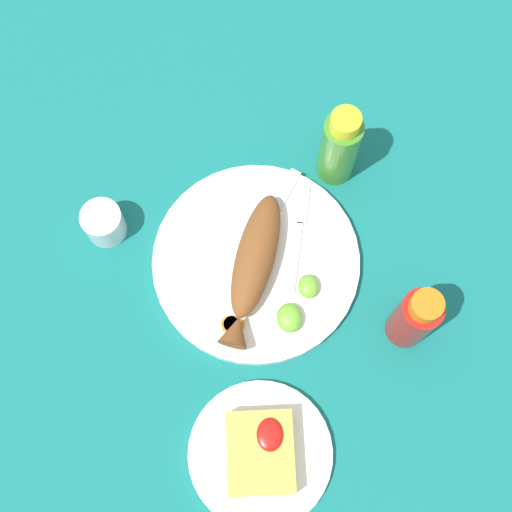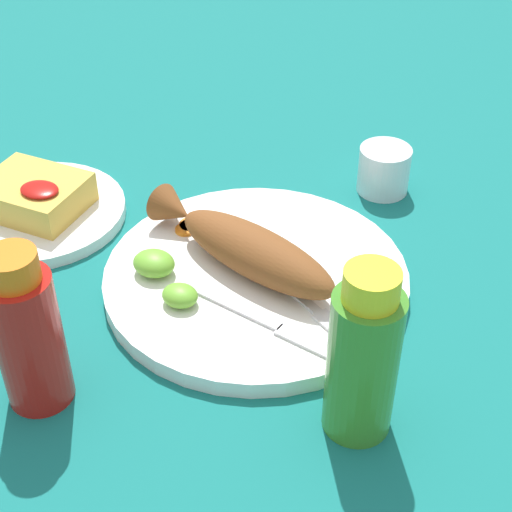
{
  "view_description": "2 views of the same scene",
  "coord_description": "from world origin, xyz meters",
  "px_view_note": "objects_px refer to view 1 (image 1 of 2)",
  "views": [
    {
      "loc": [
        -0.32,
        0.01,
        1.04
      ],
      "look_at": [
        0.0,
        0.0,
        0.04
      ],
      "focal_mm": 50.0,
      "sensor_mm": 36.0,
      "label": 1
    },
    {
      "loc": [
        0.26,
        -0.57,
        0.52
      ],
      "look_at": [
        0.0,
        0.0,
        0.04
      ],
      "focal_mm": 55.0,
      "sensor_mm": 36.0,
      "label": 2
    }
  ],
  "objects_px": {
    "fork_far": "(299,229)",
    "salt_cup": "(104,224)",
    "fork_near": "(274,213)",
    "side_plate_fries": "(260,454)",
    "hot_sauce_bottle_red": "(415,318)",
    "main_plate": "(256,262)",
    "hot_sauce_bottle_green": "(339,147)",
    "fried_fish": "(253,265)"
  },
  "relations": [
    {
      "from": "main_plate",
      "to": "salt_cup",
      "type": "bearing_deg",
      "value": 73.85
    },
    {
      "from": "fried_fish",
      "to": "hot_sauce_bottle_green",
      "type": "bearing_deg",
      "value": -22.35
    },
    {
      "from": "fork_far",
      "to": "salt_cup",
      "type": "xyz_separation_m",
      "value": [
        0.02,
        0.3,
        0.0
      ]
    },
    {
      "from": "main_plate",
      "to": "salt_cup",
      "type": "relative_size",
      "value": 5.05
    },
    {
      "from": "fork_near",
      "to": "main_plate",
      "type": "bearing_deg",
      "value": -172.76
    },
    {
      "from": "fork_far",
      "to": "salt_cup",
      "type": "distance_m",
      "value": 0.3
    },
    {
      "from": "hot_sauce_bottle_green",
      "to": "salt_cup",
      "type": "bearing_deg",
      "value": 103.54
    },
    {
      "from": "hot_sauce_bottle_green",
      "to": "salt_cup",
      "type": "distance_m",
      "value": 0.37
    },
    {
      "from": "fried_fish",
      "to": "fork_far",
      "type": "height_order",
      "value": "fried_fish"
    },
    {
      "from": "fork_near",
      "to": "hot_sauce_bottle_red",
      "type": "bearing_deg",
      "value": -105.38
    },
    {
      "from": "hot_sauce_bottle_green",
      "to": "hot_sauce_bottle_red",
      "type": "bearing_deg",
      "value": -162.39
    },
    {
      "from": "fork_far",
      "to": "side_plate_fries",
      "type": "relative_size",
      "value": 0.91
    },
    {
      "from": "fork_near",
      "to": "salt_cup",
      "type": "relative_size",
      "value": 2.71
    },
    {
      "from": "fork_far",
      "to": "salt_cup",
      "type": "bearing_deg",
      "value": 96.59
    },
    {
      "from": "fried_fish",
      "to": "hot_sauce_bottle_green",
      "type": "height_order",
      "value": "hot_sauce_bottle_green"
    },
    {
      "from": "side_plate_fries",
      "to": "fork_near",
      "type": "bearing_deg",
      "value": -6.0
    },
    {
      "from": "fork_far",
      "to": "side_plate_fries",
      "type": "bearing_deg",
      "value": 177.52
    },
    {
      "from": "fork_far",
      "to": "hot_sauce_bottle_red",
      "type": "xyz_separation_m",
      "value": [
        -0.16,
        -0.15,
        0.05
      ]
    },
    {
      "from": "fried_fish",
      "to": "hot_sauce_bottle_green",
      "type": "relative_size",
      "value": 1.45
    },
    {
      "from": "hot_sauce_bottle_green",
      "to": "main_plate",
      "type": "bearing_deg",
      "value": 139.24
    },
    {
      "from": "fried_fish",
      "to": "side_plate_fries",
      "type": "bearing_deg",
      "value": -163.74
    },
    {
      "from": "fork_near",
      "to": "salt_cup",
      "type": "bearing_deg",
      "value": 121.41
    },
    {
      "from": "main_plate",
      "to": "salt_cup",
      "type": "height_order",
      "value": "salt_cup"
    },
    {
      "from": "main_plate",
      "to": "fried_fish",
      "type": "distance_m",
      "value": 0.04
    },
    {
      "from": "fork_near",
      "to": "hot_sauce_bottle_green",
      "type": "relative_size",
      "value": 1.01
    },
    {
      "from": "main_plate",
      "to": "hot_sauce_bottle_red",
      "type": "relative_size",
      "value": 1.99
    },
    {
      "from": "fried_fish",
      "to": "fork_far",
      "type": "bearing_deg",
      "value": -33.44
    },
    {
      "from": "fried_fish",
      "to": "fork_near",
      "type": "distance_m",
      "value": 0.1
    },
    {
      "from": "hot_sauce_bottle_red",
      "to": "main_plate",
      "type": "bearing_deg",
      "value": 62.66
    },
    {
      "from": "side_plate_fries",
      "to": "hot_sauce_bottle_red",
      "type": "bearing_deg",
      "value": -52.68
    },
    {
      "from": "hot_sauce_bottle_red",
      "to": "salt_cup",
      "type": "distance_m",
      "value": 0.48
    },
    {
      "from": "salt_cup",
      "to": "main_plate",
      "type": "bearing_deg",
      "value": -106.15
    },
    {
      "from": "salt_cup",
      "to": "side_plate_fries",
      "type": "height_order",
      "value": "salt_cup"
    },
    {
      "from": "fried_fish",
      "to": "side_plate_fries",
      "type": "height_order",
      "value": "fried_fish"
    },
    {
      "from": "side_plate_fries",
      "to": "fried_fish",
      "type": "bearing_deg",
      "value": -0.5
    },
    {
      "from": "fork_near",
      "to": "hot_sauce_bottle_red",
      "type": "distance_m",
      "value": 0.27
    },
    {
      "from": "salt_cup",
      "to": "hot_sauce_bottle_red",
      "type": "bearing_deg",
      "value": -111.8
    },
    {
      "from": "fork_far",
      "to": "hot_sauce_bottle_red",
      "type": "height_order",
      "value": "hot_sauce_bottle_red"
    },
    {
      "from": "fork_near",
      "to": "fried_fish",
      "type": "bearing_deg",
      "value": -171.85
    },
    {
      "from": "main_plate",
      "to": "hot_sauce_bottle_green",
      "type": "bearing_deg",
      "value": -40.76
    },
    {
      "from": "fork_far",
      "to": "salt_cup",
      "type": "relative_size",
      "value": 2.98
    },
    {
      "from": "fork_far",
      "to": "salt_cup",
      "type": "height_order",
      "value": "salt_cup"
    }
  ]
}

